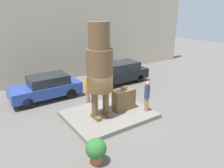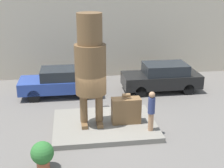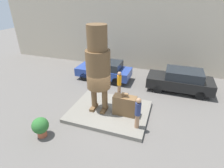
# 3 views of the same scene
# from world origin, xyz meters

# --- Properties ---
(ground_plane) EXTENTS (60.00, 60.00, 0.00)m
(ground_plane) POSITION_xyz_m (0.00, 0.00, 0.00)
(ground_plane) COLOR #605B56
(pedestal) EXTENTS (4.51, 3.51, 0.22)m
(pedestal) POSITION_xyz_m (0.00, 0.00, 0.11)
(pedestal) COLOR slate
(pedestal) RESTS_ON ground_plane
(building_backdrop) EXTENTS (28.00, 0.60, 7.02)m
(building_backdrop) POSITION_xyz_m (0.00, 7.83, 3.51)
(building_backdrop) COLOR beige
(building_backdrop) RESTS_ON ground_plane
(statue_figure) EXTENTS (1.30, 1.30, 4.82)m
(statue_figure) POSITION_xyz_m (-0.58, -0.09, 3.04)
(statue_figure) COLOR brown
(statue_figure) RESTS_ON pedestal
(giant_suitcase) EXTENTS (1.27, 0.55, 1.38)m
(giant_suitcase) POSITION_xyz_m (0.94, -0.10, 0.80)
(giant_suitcase) COLOR brown
(giant_suitcase) RESTS_ON pedestal
(tourist) EXTENTS (0.29, 0.29, 1.73)m
(tourist) POSITION_xyz_m (1.83, -0.98, 1.17)
(tourist) COLOR #A87A56
(tourist) RESTS_ON pedestal
(parked_car_blue) EXTENTS (4.38, 1.81, 1.58)m
(parked_car_blue) POSITION_xyz_m (-1.97, 4.24, 0.84)
(parked_car_blue) COLOR #284293
(parked_car_blue) RESTS_ON ground_plane
(parked_car_black) EXTENTS (4.47, 1.86, 1.64)m
(parked_car_black) POSITION_xyz_m (3.87, 4.20, 0.85)
(parked_car_black) COLOR black
(parked_car_black) RESTS_ON ground_plane
(planter_pot) EXTENTS (0.80, 0.80, 1.05)m
(planter_pot) POSITION_xyz_m (-2.50, -2.89, 0.60)
(planter_pot) COLOR #AD5638
(planter_pot) RESTS_ON ground_plane
(worker_hivis) EXTENTS (0.30, 0.30, 1.75)m
(worker_hivis) POSITION_xyz_m (-0.08, 2.20, 0.96)
(worker_hivis) COLOR #A87A56
(worker_hivis) RESTS_ON ground_plane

